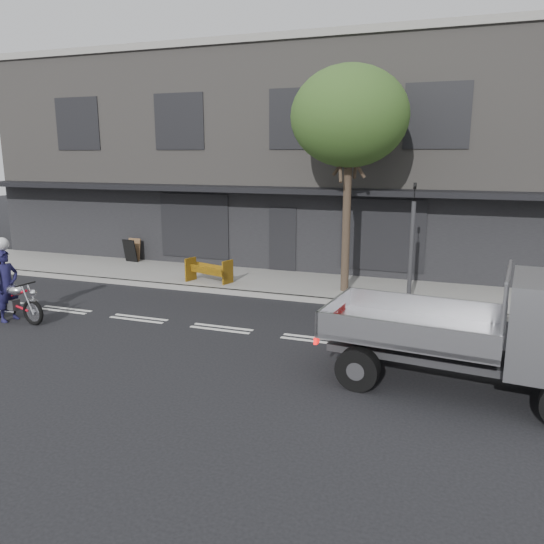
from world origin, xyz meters
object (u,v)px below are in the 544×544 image
(sandwich_board, at_px, (130,251))
(construction_barrier, at_px, (206,271))
(motorcycle, at_px, (13,300))
(flatbed_ute, at_px, (536,328))
(rider, at_px, (7,286))
(traffic_light_pole, at_px, (411,251))
(street_tree, at_px, (350,117))

(sandwich_board, bearing_deg, construction_barrier, -20.74)
(sandwich_board, bearing_deg, motorcycle, -74.51)
(flatbed_ute, distance_m, sandwich_board, 15.27)
(construction_barrier, bearing_deg, sandwich_board, 153.58)
(rider, xyz_separation_m, construction_barrier, (3.29, 4.80, -0.38))
(sandwich_board, bearing_deg, rider, -75.72)
(traffic_light_pole, distance_m, construction_barrier, 6.49)
(rider, xyz_separation_m, flatbed_ute, (12.25, -0.49, 0.39))
(traffic_light_pole, bearing_deg, street_tree, 156.97)
(flatbed_ute, relative_size, sandwich_board, 5.86)
(motorcycle, bearing_deg, rider, -174.06)
(street_tree, height_order, rider, street_tree)
(rider, bearing_deg, motorcycle, -84.06)
(sandwich_board, bearing_deg, traffic_light_pole, -6.78)
(street_tree, xyz_separation_m, rider, (-7.69, -5.44, -4.34))
(motorcycle, xyz_separation_m, sandwich_board, (-1.20, 6.96, 0.04))
(motorcycle, bearing_deg, traffic_light_pole, 31.65)
(traffic_light_pole, height_order, flatbed_ute, traffic_light_pole)
(rider, xyz_separation_m, sandwich_board, (-1.05, 6.96, -0.34))
(construction_barrier, relative_size, sandwich_board, 1.62)
(traffic_light_pole, distance_m, rider, 10.74)
(motorcycle, distance_m, sandwich_board, 7.06)
(traffic_light_pole, bearing_deg, sandwich_board, 167.54)
(motorcycle, xyz_separation_m, construction_barrier, (3.14, 4.80, 0.00))
(traffic_light_pole, bearing_deg, construction_barrier, 178.09)
(street_tree, xyz_separation_m, traffic_light_pole, (2.00, -0.85, -3.63))
(rider, bearing_deg, sandwich_board, 14.57)
(rider, bearing_deg, flatbed_ute, -86.34)
(street_tree, relative_size, flatbed_ute, 1.30)
(traffic_light_pole, height_order, sandwich_board, traffic_light_pole)
(street_tree, relative_size, construction_barrier, 4.71)
(construction_barrier, bearing_deg, flatbed_ute, -30.56)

